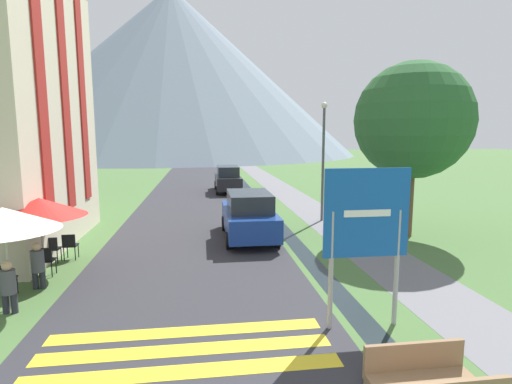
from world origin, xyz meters
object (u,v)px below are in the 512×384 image
object	(u,v)px
cafe_chair_far_right	(70,244)
road_sign	(366,226)
parked_car_near	(249,215)
parked_car_far	(228,179)
cafe_umbrella_middle_red	(40,207)
cafe_chair_middle	(46,259)
cafe_chair_near_right	(4,278)
person_seated_near	(38,263)
tree_by_path	(413,121)
cafe_umbrella_front_white	(3,219)
streetlamp	(323,152)
person_seated_far	(8,284)
cafe_chair_far_left	(52,247)

from	to	relation	value
cafe_chair_far_right	road_sign	bearing A→B (deg)	-36.01
parked_car_near	parked_car_far	world-z (taller)	same
parked_car_near	cafe_chair_far_right	bearing A→B (deg)	-162.66
parked_car_far	cafe_umbrella_middle_red	distance (m)	17.34
road_sign	cafe_chair_middle	size ratio (longest dim) A/B	3.91
cafe_umbrella_middle_red	cafe_chair_near_right	bearing A→B (deg)	-102.74
cafe_umbrella_middle_red	person_seated_near	size ratio (longest dim) A/B	2.02
road_sign	cafe_chair_near_right	world-z (taller)	road_sign
tree_by_path	cafe_umbrella_front_white	bearing A→B (deg)	-157.73
cafe_chair_far_right	tree_by_path	xyz separation A→B (m)	(12.23, 1.45, 3.98)
cafe_chair_far_right	streetlamp	distance (m)	11.11
person_seated_far	person_seated_near	xyz separation A→B (m)	(0.07, 1.45, 0.01)
cafe_chair_near_right	cafe_umbrella_middle_red	xyz separation A→B (m)	(0.35, 1.53, 1.46)
cafe_chair_near_right	cafe_umbrella_middle_red	distance (m)	2.14
cafe_chair_far_right	person_seated_far	world-z (taller)	person_seated_far
cafe_chair_far_right	person_seated_far	size ratio (longest dim) A/B	0.70
road_sign	tree_by_path	world-z (taller)	tree_by_path
road_sign	parked_car_near	distance (m)	7.66
cafe_umbrella_middle_red	person_seated_far	distance (m)	2.80
cafe_chair_far_right	cafe_umbrella_front_white	world-z (taller)	cafe_umbrella_front_white
cafe_chair_near_right	parked_car_far	bearing A→B (deg)	58.47
cafe_umbrella_middle_red	person_seated_far	size ratio (longest dim) A/B	2.05
road_sign	tree_by_path	xyz separation A→B (m)	(4.75, 6.99, 2.35)
road_sign	person_seated_far	bearing A→B (deg)	167.68
road_sign	cafe_umbrella_middle_red	distance (m)	8.79
tree_by_path	parked_car_far	bearing A→B (deg)	115.16
streetlamp	cafe_chair_middle	bearing A→B (deg)	-148.15
cafe_chair_near_right	cafe_umbrella_middle_red	size ratio (longest dim) A/B	0.34
person_seated_near	cafe_chair_far_left	bearing A→B (deg)	100.67
parked_car_far	parked_car_near	bearing A→B (deg)	-90.13
parked_car_near	streetlamp	distance (m)	5.21
road_sign	person_seated_far	xyz separation A→B (m)	(-7.58, 1.66, -1.47)
tree_by_path	cafe_umbrella_middle_red	bearing A→B (deg)	-167.11
cafe_chair_middle	parked_car_near	bearing A→B (deg)	51.96
cafe_chair_middle	tree_by_path	bearing A→B (deg)	36.64
person_seated_far	cafe_chair_far_left	bearing A→B (deg)	95.31
cafe_chair_far_left	person_seated_near	distance (m)	2.15
road_sign	tree_by_path	size ratio (longest dim) A/B	0.49
parked_car_near	cafe_chair_far_right	world-z (taller)	parked_car_near
road_sign	cafe_chair_far_left	xyz separation A→B (m)	(-7.91, 5.22, -1.63)
streetlamp	tree_by_path	distance (m)	4.27
road_sign	cafe_chair_far_left	bearing A→B (deg)	146.60
parked_car_near	road_sign	bearing A→B (deg)	-78.46
cafe_umbrella_middle_red	parked_car_near	bearing A→B (deg)	27.71
parked_car_far	cafe_chair_near_right	bearing A→B (deg)	-110.56
parked_car_near	parked_car_far	distance (m)	12.85
cafe_umbrella_front_white	tree_by_path	xyz separation A→B (m)	(12.43, 5.09, 2.39)
road_sign	person_seated_near	bearing A→B (deg)	157.53
parked_car_far	person_seated_far	bearing A→B (deg)	-108.16
cafe_chair_far_left	cafe_chair_middle	bearing A→B (deg)	-80.86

